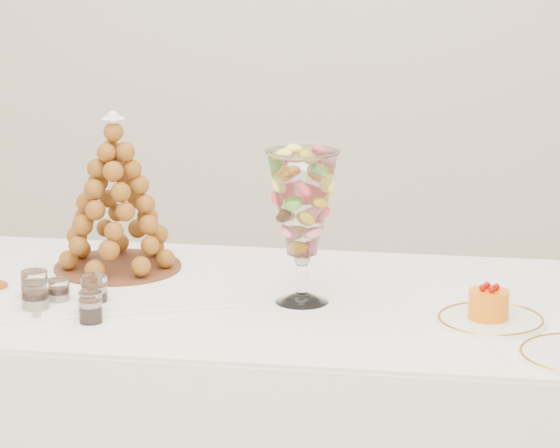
# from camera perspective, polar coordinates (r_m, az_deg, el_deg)

# --- Properties ---
(lace_tray) EXTENTS (0.70, 0.61, 0.02)m
(lace_tray) POSITION_cam_1_polar(r_m,az_deg,el_deg) (3.08, -7.56, -2.46)
(lace_tray) COLOR white
(lace_tray) RESTS_ON buffet_table
(macaron_vase) EXTENTS (0.16, 0.16, 0.34)m
(macaron_vase) POSITION_cam_1_polar(r_m,az_deg,el_deg) (2.88, 0.97, 0.83)
(macaron_vase) COLOR white
(macaron_vase) RESTS_ON buffet_table
(cake_plate) EXTENTS (0.23, 0.23, 0.01)m
(cake_plate) POSITION_cam_1_polar(r_m,az_deg,el_deg) (2.84, 9.04, -4.13)
(cake_plate) COLOR white
(cake_plate) RESTS_ON buffet_table
(verrine_a) EXTENTS (0.07, 0.07, 0.08)m
(verrine_a) POSITION_cam_1_polar(r_m,az_deg,el_deg) (2.95, -10.51, -2.74)
(verrine_a) COLOR white
(verrine_a) RESTS_ON buffet_table
(verrine_b) EXTENTS (0.05, 0.05, 0.07)m
(verrine_b) POSITION_cam_1_polar(r_m,az_deg,el_deg) (2.93, -9.51, -2.99)
(verrine_b) COLOR white
(verrine_b) RESTS_ON buffet_table
(verrine_c) EXTENTS (0.07, 0.07, 0.08)m
(verrine_c) POSITION_cam_1_polar(r_m,az_deg,el_deg) (2.90, -7.99, -2.95)
(verrine_c) COLOR white
(verrine_c) RESTS_ON buffet_table
(verrine_d) EXTENTS (0.07, 0.07, 0.08)m
(verrine_d) POSITION_cam_1_polar(r_m,az_deg,el_deg) (2.88, -10.48, -3.21)
(verrine_d) COLOR white
(verrine_d) RESTS_ON buffet_table
(verrine_e) EXTENTS (0.05, 0.05, 0.07)m
(verrine_e) POSITION_cam_1_polar(r_m,az_deg,el_deg) (2.83, -8.16, -3.56)
(verrine_e) COLOR white
(verrine_e) RESTS_ON buffet_table
(croquembouche) EXTENTS (0.30, 0.30, 0.37)m
(croquembouche) POSITION_cam_1_polar(r_m,az_deg,el_deg) (3.10, -7.09, 1.33)
(croquembouche) COLOR #5F2F18
(croquembouche) RESTS_ON lace_tray
(mousse_cake) EXTENTS (0.09, 0.09, 0.08)m
(mousse_cake) POSITION_cam_1_polar(r_m,az_deg,el_deg) (2.83, 8.97, -3.41)
(mousse_cake) COLOR orange
(mousse_cake) RESTS_ON cake_plate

